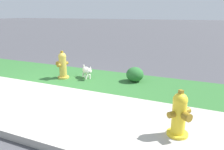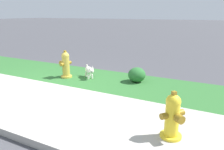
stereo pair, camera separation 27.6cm
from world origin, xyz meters
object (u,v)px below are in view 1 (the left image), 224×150
object	(u,v)px
small_white_dog	(87,71)
shrub_bush_near_lamp	(135,74)
fire_hydrant_across_street	(63,65)
fire_hydrant_near_corner	(179,115)

from	to	relation	value
small_white_dog	shrub_bush_near_lamp	distance (m)	1.31
fire_hydrant_across_street	small_white_dog	world-z (taller)	fire_hydrant_across_street
fire_hydrant_near_corner	small_white_dog	distance (m)	3.34
fire_hydrant_near_corner	shrub_bush_near_lamp	bearing A→B (deg)	-108.76
shrub_bush_near_lamp	fire_hydrant_near_corner	bearing A→B (deg)	-58.14
fire_hydrant_near_corner	shrub_bush_near_lamp	distance (m)	2.65
fire_hydrant_near_corner	fire_hydrant_across_street	bearing A→B (deg)	-78.50
small_white_dog	shrub_bush_near_lamp	size ratio (longest dim) A/B	1.02
fire_hydrant_near_corner	small_white_dog	bearing A→B (deg)	-87.13
fire_hydrant_across_street	small_white_dog	size ratio (longest dim) A/B	1.65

